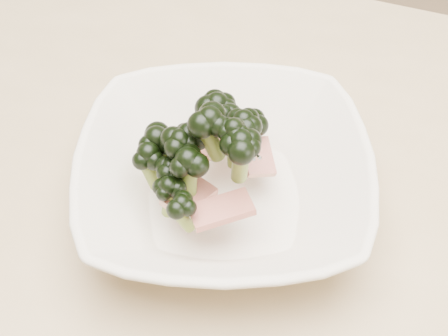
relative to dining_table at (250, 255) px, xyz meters
The scene contains 2 objects.
dining_table is the anchor object (origin of this frame).
broccoli_dish 0.14m from the dining_table, 154.14° to the right, with size 0.36×0.36×0.13m.
Camera 1 is at (0.12, -0.38, 1.23)m, focal length 50.00 mm.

